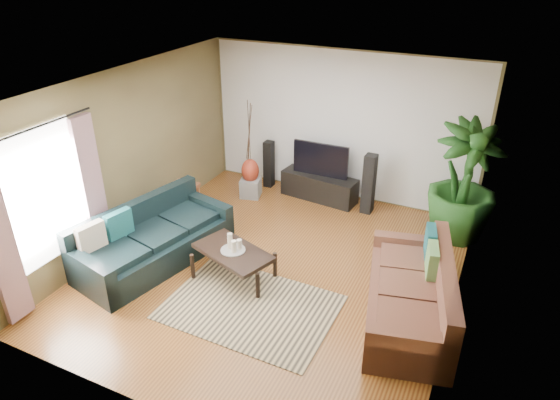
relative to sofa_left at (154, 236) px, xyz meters
The scene contains 28 objects.
floor 1.84m from the sofa_left, 17.80° to the left, with size 5.50×5.50×0.00m, color brown.
ceiling 2.89m from the sofa_left, 17.80° to the left, with size 5.50×5.50×0.00m, color white.
wall_back 3.82m from the sofa_left, 62.71° to the left, with size 5.00×5.00×0.00m, color brown.
wall_front 2.93m from the sofa_left, 52.35° to the right, with size 5.00×5.00×0.00m, color brown.
wall_left 1.34m from the sofa_left, 145.68° to the left, with size 5.50×5.50×0.00m, color brown.
wall_right 4.34m from the sofa_left, ahead, with size 5.50×5.50×0.00m, color brown.
backwall_panel 3.81m from the sofa_left, 62.64° to the left, with size 4.90×4.90×0.00m, color white.
window_pane 1.63m from the sofa_left, 126.49° to the right, with size 1.80×1.80×0.00m, color white.
curtain_near 2.08m from the sofa_left, 112.02° to the right, with size 0.08×0.35×2.20m, color gray.
curtain_far 1.07m from the sofa_left, 157.37° to the right, with size 0.08×0.35×2.20m, color gray.
curtain_rod 2.27m from the sofa_left, 124.69° to the right, with size 0.03×0.03×1.90m, color black.
sofa_left is the anchor object (origin of this frame).
sofa_right 3.70m from the sofa_left, ahead, with size 2.17×0.98×0.85m, color brown.
area_rug 1.88m from the sofa_left, 11.61° to the right, with size 2.18×1.54×0.01m, color tan.
coffee_table 1.29m from the sofa_left, ahead, with size 1.12×0.61×0.46m, color black.
candle_tray 1.28m from the sofa_left, ahead, with size 0.35×0.35×0.02m, color gray.
candle_tall 1.23m from the sofa_left, ahead, with size 0.07×0.07×0.22m, color beige.
candle_mid 1.32m from the sofa_left, ahead, with size 0.07×0.07×0.17m, color white.
candle_short 1.36m from the sofa_left, ahead, with size 0.07×0.07×0.14m, color beige.
tv_stand 3.30m from the sofa_left, 63.61° to the left, with size 1.42×0.43×0.47m, color black.
television 3.33m from the sofa_left, 63.76° to the left, with size 1.04×0.06×0.61m, color black.
speaker_left 3.07m from the sofa_left, 82.93° to the left, with size 0.17×0.18×0.92m, color black.
speaker_right 3.73m from the sofa_left, 49.51° to the left, with size 0.19×0.22×1.08m, color black.
potted_plant 4.79m from the sofa_left, 33.94° to the left, with size 1.07×1.07×1.92m, color #1B4717.
plant_pot 4.77m from the sofa_left, 33.94° to the left, with size 0.35×0.35×0.28m, color black.
pedestal 2.52m from the sofa_left, 83.95° to the left, with size 0.36×0.36×0.36m, color gray.
vase 2.51m from the sofa_left, 83.95° to the left, with size 0.33×0.33×0.46m, color maroon.
side_table 1.59m from the sofa_left, 110.30° to the left, with size 0.47×0.47×0.50m, color brown.
Camera 1 is at (2.66, -5.43, 4.28)m, focal length 32.00 mm.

